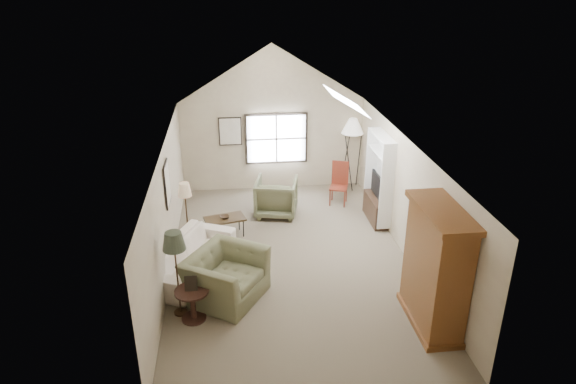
{
  "coord_description": "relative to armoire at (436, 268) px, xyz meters",
  "views": [
    {
      "loc": [
        -1.17,
        -9.46,
        5.73
      ],
      "look_at": [
        0.0,
        0.4,
        1.4
      ],
      "focal_mm": 32.0,
      "sensor_mm": 36.0,
      "label": 1
    }
  ],
  "objects": [
    {
      "name": "tv_alcove",
      "position": [
        0.16,
        4.0,
        0.05
      ],
      "size": [
        0.32,
        1.3,
        2.1
      ],
      "primitive_type": "cube",
      "color": "white",
      "rests_on": "ground"
    },
    {
      "name": "armoire",
      "position": [
        0.0,
        0.0,
        0.0
      ],
      "size": [
        0.6,
        1.5,
        2.2
      ],
      "primitive_type": "cube",
      "color": "brown",
      "rests_on": "ground"
    },
    {
      "name": "skylight",
      "position": [
        -0.88,
        3.3,
        2.12
      ],
      "size": [
        0.8,
        1.2,
        0.52
      ],
      "primitive_type": null,
      "color": "white",
      "rests_on": "room_shell"
    },
    {
      "name": "sofa",
      "position": [
        -4.23,
        2.16,
        -0.75
      ],
      "size": [
        1.85,
        2.58,
        0.7
      ],
      "primitive_type": "imported",
      "rotation": [
        0.0,
        0.0,
        1.15
      ],
      "color": "silver",
      "rests_on": "ground"
    },
    {
      "name": "bowl",
      "position": [
        -3.55,
        3.61,
        -0.61
      ],
      "size": [
        0.27,
        0.27,
        0.05
      ],
      "primitive_type": "imported",
      "rotation": [
        0.0,
        0.0,
        0.25
      ],
      "color": "#382517",
      "rests_on": "coffee_table"
    },
    {
      "name": "tan_lamp",
      "position": [
        -4.38,
        3.36,
        -0.35
      ],
      "size": [
        0.4,
        0.4,
        1.51
      ],
      "primitive_type": null,
      "rotation": [
        0.0,
        0.0,
        -0.42
      ],
      "color": "tan",
      "rests_on": "ground"
    },
    {
      "name": "tripod_lamp",
      "position": [
        -0.02,
        6.1,
        -0.07
      ],
      "size": [
        0.73,
        0.73,
        2.06
      ],
      "primitive_type": null,
      "rotation": [
        0.0,
        0.0,
        -0.25
      ],
      "color": "silver",
      "rests_on": "ground"
    },
    {
      "name": "tv_panel",
      "position": [
        0.14,
        4.0,
        -0.18
      ],
      "size": [
        0.05,
        0.9,
        0.55
      ],
      "primitive_type": "cube",
      "color": "black",
      "rests_on": "media_console"
    },
    {
      "name": "window",
      "position": [
        -2.08,
        6.36,
        0.35
      ],
      "size": [
        1.72,
        0.08,
        1.42
      ],
      "primitive_type": "cube",
      "color": "black",
      "rests_on": "room_shell"
    },
    {
      "name": "media_console",
      "position": [
        0.14,
        4.0,
        -0.8
      ],
      "size": [
        0.34,
        1.18,
        0.6
      ],
      "primitive_type": "cube",
      "color": "#382316",
      "rests_on": "ground"
    },
    {
      "name": "armchair_near",
      "position": [
        -3.55,
        1.17,
        -0.65
      ],
      "size": [
        1.78,
        1.83,
        0.91
      ],
      "primitive_type": "imported",
      "rotation": [
        0.0,
        0.0,
        1.0
      ],
      "color": "#68694A",
      "rests_on": "ground"
    },
    {
      "name": "coffee_table",
      "position": [
        -3.55,
        3.61,
        -0.87
      ],
      "size": [
        1.01,
        0.72,
        0.47
      ],
      "primitive_type": "cube",
      "rotation": [
        0.0,
        0.0,
        0.25
      ],
      "color": "#3A2B18",
      "rests_on": "ground"
    },
    {
      "name": "side_chair",
      "position": [
        -0.57,
        5.06,
        -0.53
      ],
      "size": [
        0.57,
        0.57,
        1.13
      ],
      "primitive_type": "cube",
      "rotation": [
        0.0,
        0.0,
        -0.35
      ],
      "color": "maroon",
      "rests_on": "ground"
    },
    {
      "name": "side_table",
      "position": [
        -4.13,
        0.56,
        -0.8
      ],
      "size": [
        0.8,
        0.8,
        0.6
      ],
      "primitive_type": "cylinder",
      "rotation": [
        0.0,
        0.0,
        -0.42
      ],
      "color": "#371E16",
      "rests_on": "ground"
    },
    {
      "name": "room_shell",
      "position": [
        -2.18,
        2.4,
        2.11
      ],
      "size": [
        5.01,
        8.01,
        4.0
      ],
      "color": "#6D604E",
      "rests_on": "ground"
    },
    {
      "name": "wall_art",
      "position": [
        -4.06,
        4.34,
        0.63
      ],
      "size": [
        1.97,
        3.71,
        0.88
      ],
      "color": "black",
      "rests_on": "room_shell"
    },
    {
      "name": "dark_lamp",
      "position": [
        -4.38,
        0.76,
        -0.26
      ],
      "size": [
        0.53,
        0.53,
        1.68
      ],
      "primitive_type": null,
      "rotation": [
        0.0,
        0.0,
        -0.42
      ],
      "color": "#252A1E",
      "rests_on": "ground"
    },
    {
      "name": "armchair_far",
      "position": [
        -2.26,
        4.64,
        -0.63
      ],
      "size": [
        1.2,
        1.22,
        0.94
      ],
      "primitive_type": "imported",
      "rotation": [
        0.0,
        0.0,
        2.93
      ],
      "color": "#666B4B",
      "rests_on": "ground"
    }
  ]
}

